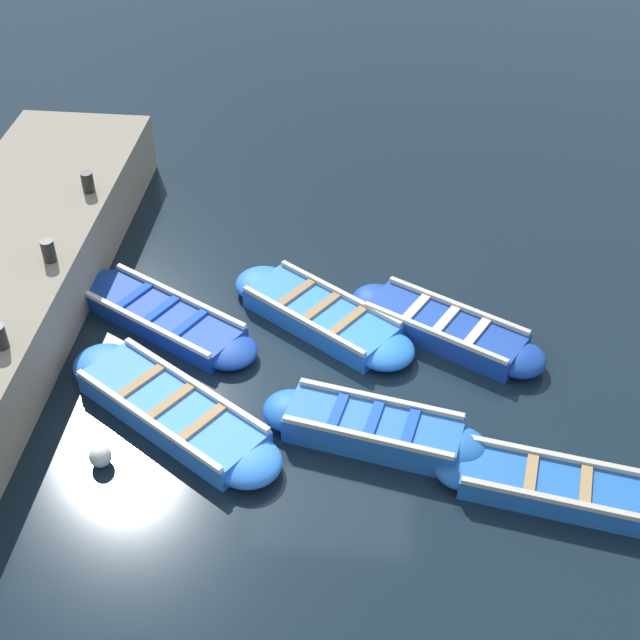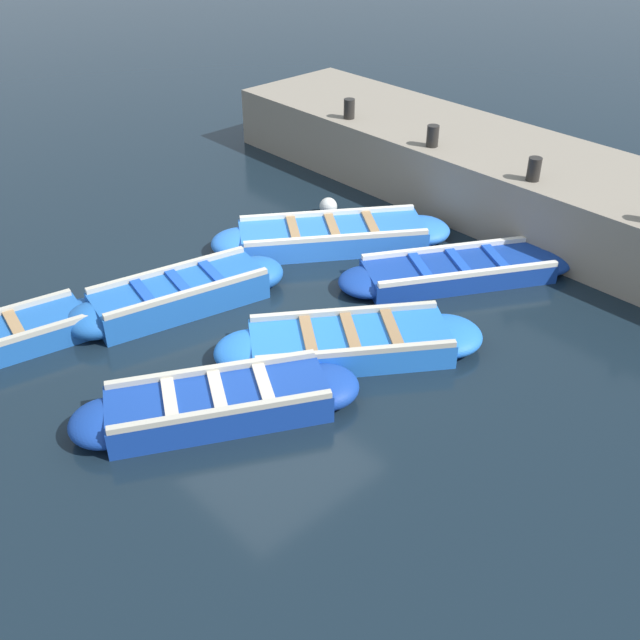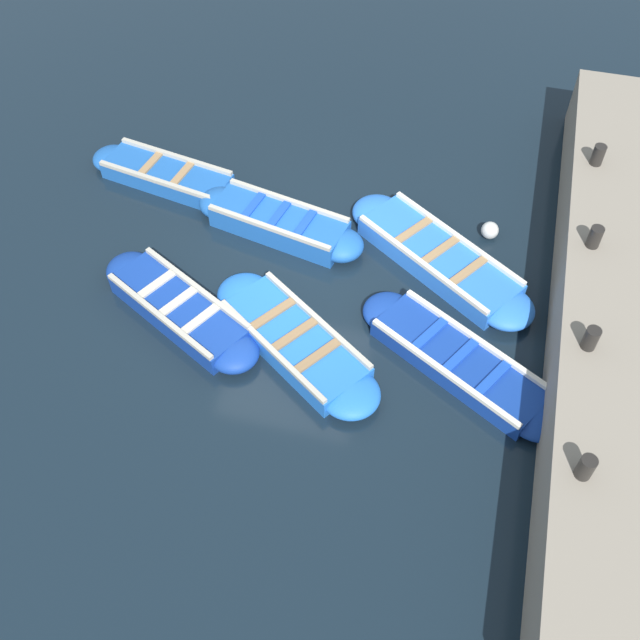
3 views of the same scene
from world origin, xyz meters
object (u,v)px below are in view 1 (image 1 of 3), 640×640
boat_stern_in (172,411)px  boat_centre (373,429)px  boat_end_of_row (556,487)px  buoy_orange_near (100,456)px  bollard_mid_north (48,251)px  boat_tucked (445,329)px  boat_drifting (162,317)px  bollard_north (88,182)px  boat_bow_out (321,315)px

boat_stern_in → boat_centre: (-2.77, 0.10, 0.03)m
boat_end_of_row → buoy_orange_near: size_ratio=10.68×
bollard_mid_north → boat_centre: bearing=157.0°
boat_tucked → boat_end_of_row: boat_tucked is taller
boat_tucked → boat_centre: 2.40m
bollard_mid_north → buoy_orange_near: bearing=116.8°
boat_drifting → boat_end_of_row: 6.37m
bollard_mid_north → buoy_orange_near: 3.43m
boat_tucked → boat_centre: (0.97, 2.20, 0.02)m
bollard_north → bollard_mid_north: 1.95m
boat_end_of_row → boat_stern_in: (5.11, -0.82, 0.02)m
boat_stern_in → buoy_orange_near: size_ratio=12.05×
boat_stern_in → boat_centre: 2.77m
boat_tucked → bollard_north: (5.95, -1.86, 1.09)m
boat_stern_in → buoy_orange_near: (0.75, 0.88, -0.02)m
boat_centre → buoy_orange_near: size_ratio=10.62×
boat_stern_in → boat_centre: boat_centre is taller
boat_end_of_row → bollard_north: bollard_north is taller
boat_tucked → boat_drifting: bearing=1.5°
boat_tucked → buoy_orange_near: 5.39m
boat_drifting → bollard_north: size_ratio=9.96×
buoy_orange_near → bollard_north: bearing=-73.2°
boat_end_of_row → boat_centre: size_ratio=1.01×
boat_stern_in → bollard_mid_north: size_ratio=10.34×
bollard_north → buoy_orange_near: 5.18m
boat_stern_in → bollard_mid_north: bearing=-42.3°
boat_centre → boat_tucked: bearing=-113.8°
boat_centre → boat_stern_in: bearing=-2.1°
boat_tucked → boat_stern_in: 4.29m
boat_centre → boat_drifting: bearing=-31.7°
bollard_north → boat_tucked: bearing=162.6°
boat_end_of_row → bollard_mid_north: 7.92m
boat_bow_out → buoy_orange_near: boat_bow_out is taller
boat_drifting → boat_centre: size_ratio=1.09×
boat_tucked → boat_end_of_row: 3.22m
bollard_north → boat_stern_in: bearing=119.1°
boat_end_of_row → buoy_orange_near: 5.86m
boat_tucked → buoy_orange_near: size_ratio=10.70×
boat_centre → bollard_north: bollard_north is taller
boat_centre → bollard_mid_north: 5.51m
boat_drifting → boat_tucked: 4.35m
boat_stern_in → bollard_mid_north: bollard_mid_north is taller
boat_drifting → bollard_north: bearing=-51.0°
boat_bow_out → bollard_north: (4.04, -1.72, 1.11)m
boat_end_of_row → bollard_mid_north: bearing=-21.1°
boat_end_of_row → boat_bow_out: bearing=-43.1°
boat_tucked → bollard_north: bearing=-17.4°
boat_drifting → buoy_orange_near: (0.14, 2.87, 0.00)m
boat_centre → buoy_orange_near: boat_centre is taller
boat_drifting → boat_tucked: size_ratio=1.09×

